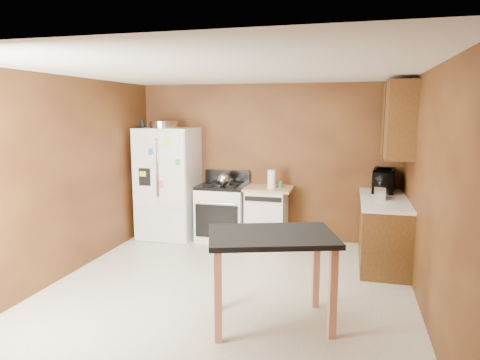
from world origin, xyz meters
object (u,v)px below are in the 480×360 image
at_px(pen_cup, 142,124).
at_px(dishwasher, 267,214).
at_px(microwave, 384,181).
at_px(gas_range, 223,211).
at_px(kettle, 223,180).
at_px(green_canister, 280,184).
at_px(island, 272,248).
at_px(roasting_pan, 164,124).
at_px(refrigerator, 168,183).
at_px(paper_towel, 271,179).
at_px(toaster, 381,192).

distance_m(pen_cup, dishwasher, 2.46).
xyz_separation_m(microwave, gas_range, (-2.45, -0.04, -0.59)).
relative_size(kettle, green_canister, 1.94).
bearing_deg(green_canister, kettle, -171.88).
xyz_separation_m(green_canister, island, (0.35, -2.62, -0.17)).
distance_m(roasting_pan, pen_cup, 0.35).
relative_size(refrigerator, gas_range, 1.64).
distance_m(kettle, gas_range, 0.54).
height_order(kettle, paper_towel, paper_towel).
bearing_deg(paper_towel, kettle, 179.23).
xyz_separation_m(pen_cup, island, (2.55, -2.38, -1.09)).
relative_size(green_canister, gas_range, 0.09).
height_order(dishwasher, island, island).
xyz_separation_m(pen_cup, paper_towel, (2.09, 0.10, -0.83)).
relative_size(kettle, refrigerator, 0.11).
distance_m(microwave, island, 2.87).
relative_size(roasting_pan, dishwasher, 0.50).
xyz_separation_m(green_canister, dishwasher, (-0.20, -0.03, -0.49)).
height_order(refrigerator, dishwasher, refrigerator).
bearing_deg(roasting_pan, kettle, 0.13).
height_order(roasting_pan, green_canister, roasting_pan).
bearing_deg(toaster, kettle, -177.35).
distance_m(toaster, dishwasher, 1.84).
bearing_deg(kettle, island, -63.60).
relative_size(roasting_pan, pen_cup, 3.78).
xyz_separation_m(gas_range, island, (1.27, -2.56, 0.30)).
bearing_deg(microwave, kettle, 99.26).
distance_m(paper_towel, toaster, 1.64).
relative_size(gas_range, island, 0.79).
relative_size(dishwasher, island, 0.64).
bearing_deg(green_canister, paper_towel, -127.89).
xyz_separation_m(toaster, island, (-1.12, -2.04, -0.22)).
bearing_deg(green_canister, toaster, -21.28).
bearing_deg(refrigerator, gas_range, 3.81).
distance_m(refrigerator, island, 3.32).
bearing_deg(kettle, gas_range, 116.03).
distance_m(toaster, refrigerator, 3.33).
xyz_separation_m(paper_towel, dishwasher, (-0.09, 0.10, -0.58)).
distance_m(microwave, dishwasher, 1.83).
xyz_separation_m(pen_cup, toaster, (3.67, -0.34, -0.87)).
distance_m(toaster, microwave, 0.56).
xyz_separation_m(toaster, microwave, (0.06, 0.55, 0.06)).
relative_size(paper_towel, microwave, 0.52).
bearing_deg(kettle, pen_cup, -175.10).
bearing_deg(gas_range, paper_towel, -5.51).
relative_size(toaster, gas_range, 0.22).
bearing_deg(kettle, roasting_pan, -179.87).
xyz_separation_m(paper_towel, microwave, (1.64, 0.12, 0.02)).
bearing_deg(pen_cup, gas_range, 8.01).
xyz_separation_m(roasting_pan, paper_towel, (1.77, -0.01, -0.82)).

